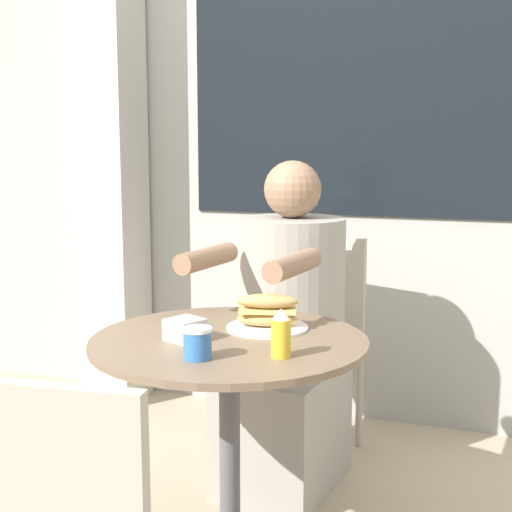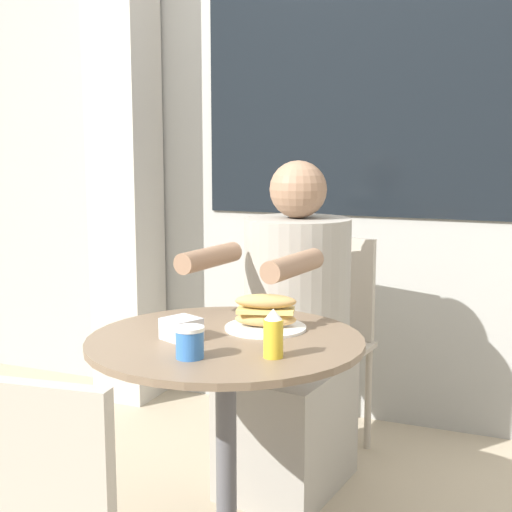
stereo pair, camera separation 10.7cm
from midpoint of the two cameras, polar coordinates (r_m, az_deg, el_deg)
storefront_wall at (r=3.22m, az=9.00°, el=11.66°), size 8.00×0.09×2.80m
lattice_pillar at (r=3.47m, az=-9.58°, el=8.09°), size 0.27×0.27×2.40m
cafe_table at (r=2.06m, az=-0.91°, el=-11.46°), size 0.78×0.78×0.70m
diner_chair at (r=2.91m, az=6.59°, el=-5.45°), size 0.42×0.42×0.87m
seated_diner at (r=2.60m, az=4.09°, el=-7.50°), size 0.44×0.71×1.19m
sandwich_on_plate at (r=2.09m, az=2.24°, el=-4.74°), size 0.24×0.24×0.10m
drink_cup at (r=1.81m, az=-3.56°, el=-6.92°), size 0.08×0.08×0.08m
napkin_box at (r=1.99m, az=-4.46°, el=-5.83°), size 0.12×0.12×0.06m
condiment_bottle at (r=1.81m, az=3.10°, el=-6.26°), size 0.05×0.05×0.13m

